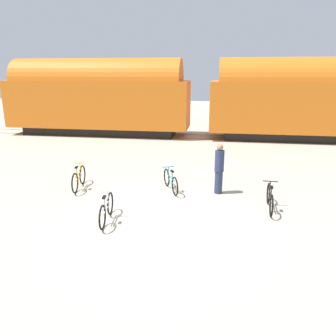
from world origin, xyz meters
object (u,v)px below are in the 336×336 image
at_px(freight_train, 200,97).
at_px(bicycle_silver, 106,209).
at_px(bicycle_black, 270,198).
at_px(bicycle_teal, 171,181).
at_px(bicycle_yellow, 79,178).
at_px(person_in_navy, 219,169).

height_order(freight_train, bicycle_silver, freight_train).
bearing_deg(freight_train, bicycle_black, -75.65).
relative_size(bicycle_teal, bicycle_yellow, 0.91).
bearing_deg(person_in_navy, bicycle_teal, -179.77).
height_order(freight_train, person_in_navy, freight_train).
height_order(bicycle_silver, bicycle_teal, bicycle_silver).
height_order(bicycle_silver, bicycle_black, bicycle_silver).
bearing_deg(bicycle_teal, bicycle_silver, -117.20).
relative_size(bicycle_yellow, person_in_navy, 0.96).
bearing_deg(bicycle_silver, bicycle_teal, 62.80).
distance_m(bicycle_yellow, person_in_navy, 5.11).
xyz_separation_m(freight_train, person_in_navy, (1.36, -10.33, -1.69)).
xyz_separation_m(bicycle_silver, bicycle_black, (4.73, 1.59, -0.00)).
xyz_separation_m(bicycle_black, person_in_navy, (-1.59, 1.21, 0.54)).
xyz_separation_m(freight_train, bicycle_teal, (-0.34, -10.32, -2.24)).
distance_m(freight_train, bicycle_silver, 13.43).
bearing_deg(bicycle_silver, person_in_navy, 41.60).
distance_m(bicycle_silver, bicycle_black, 4.99).
xyz_separation_m(bicycle_yellow, person_in_navy, (5.07, 0.28, 0.51)).
bearing_deg(person_in_navy, bicycle_yellow, -176.32).
relative_size(bicycle_black, bicycle_yellow, 1.01).
xyz_separation_m(freight_train, bicycle_black, (2.95, -11.53, -2.23)).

